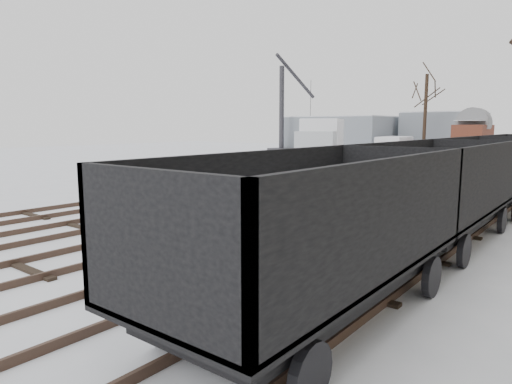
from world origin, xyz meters
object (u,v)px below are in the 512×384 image
box_van_wagon (473,139)px  lorry (321,143)px  panel_van (394,148)px  worker (287,213)px  ground_frame (261,235)px  crane (283,130)px  freight_wagon_a (316,257)px

box_van_wagon → lorry: lorry is taller
box_van_wagon → panel_van: bearing=176.8°
worker → box_van_wagon: 30.43m
ground_frame → lorry: size_ratio=0.18×
panel_van → lorry: bearing=-104.8°
ground_frame → box_van_wagon: bearing=90.5°
panel_van → worker: bearing=-79.2°
crane → panel_van: bearing=18.0°
ground_frame → crane: (-19.57, 28.95, 2.39)m
lorry → panel_van: 10.42m
freight_wagon_a → box_van_wagon: bearing=99.3°
worker → crane: 35.33m
lorry → panel_van: size_ratio=1.63×
worker → panel_van: 31.92m
ground_frame → worker: size_ratio=0.79×
ground_frame → lorry: lorry is taller
worker → lorry: bearing=28.8°
worker → crane: size_ratio=0.19×
ground_frame → freight_wagon_a: bearing=-44.6°
freight_wagon_a → crane: (-23.00, 31.96, 1.65)m
box_van_wagon → panel_van: (-6.53, 0.24, -0.93)m
lorry → box_van_wagon: bearing=28.5°
ground_frame → worker: worker is taller
ground_frame → panel_van: (-8.58, 30.62, 0.85)m
box_van_wagon → panel_van: 6.60m
worker → freight_wagon_a: 4.10m
worker → box_van_wagon: size_ratio=0.40×
lorry → panel_van: lorry is taller
panel_van → crane: size_ratio=0.51×
lorry → crane: size_ratio=0.83×
worker → lorry: 23.01m
crane → worker: bearing=-45.5°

